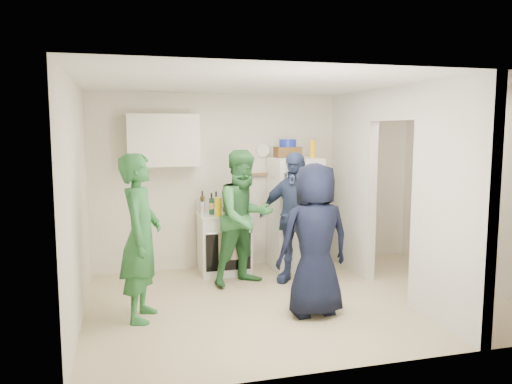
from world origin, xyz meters
TOP-DOWN VIEW (x-y plane):
  - floor at (0.00, 0.00)m, footprint 4.80×4.80m
  - wall_back at (0.00, 1.70)m, footprint 4.80×0.00m
  - wall_front at (0.00, -1.70)m, footprint 4.80×0.00m
  - wall_left at (-2.40, 0.00)m, footprint 0.00×3.40m
  - wall_right at (2.40, 0.00)m, footprint 0.00×3.40m
  - ceiling at (0.00, 0.00)m, footprint 4.80×4.80m
  - partition_pier_back at (1.20, 1.10)m, footprint 0.12×1.20m
  - partition_pier_front at (1.20, -1.10)m, footprint 0.12×1.20m
  - partition_header at (1.20, 0.00)m, footprint 0.12×1.00m
  - stove at (-0.60, 1.37)m, footprint 0.71×0.59m
  - upper_cabinet at (-1.40, 1.52)m, footprint 0.95×0.34m
  - fridge at (0.43, 1.34)m, footprint 0.66×0.64m
  - wicker_basket at (0.33, 1.39)m, footprint 0.35×0.25m
  - blue_bowl at (0.33, 1.39)m, footprint 0.24×0.24m
  - yellow_cup_stack_top at (0.65, 1.24)m, footprint 0.09×0.09m
  - wall_clock at (0.05, 1.68)m, footprint 0.22×0.02m
  - spice_shelf at (0.00, 1.65)m, footprint 0.35×0.08m
  - nook_window at (2.38, 0.20)m, footprint 0.03×0.70m
  - nook_window_frame at (2.36, 0.20)m, footprint 0.04×0.76m
  - nook_valance at (2.34, 0.20)m, footprint 0.04×0.82m
  - yellow_cup_stack_stove at (-0.72, 1.15)m, footprint 0.09×0.09m
  - red_cup at (-0.38, 1.17)m, footprint 0.09×0.09m
  - person_green_left at (-1.78, -0.09)m, footprint 0.57×0.73m
  - person_green_center at (-0.44, 0.80)m, footprint 1.02×0.92m
  - person_denim at (0.20, 0.72)m, footprint 1.01×1.00m
  - person_navy at (0.02, -0.46)m, footprint 0.84×0.57m
  - person_nook at (2.10, 0.26)m, footprint 0.80×1.29m
  - bottle_a at (-0.88, 1.48)m, footprint 0.06×0.06m
  - bottle_b at (-0.78, 1.31)m, footprint 0.07×0.07m
  - bottle_c at (-0.68, 1.52)m, footprint 0.07×0.07m
  - bottle_d at (-0.57, 1.30)m, footprint 0.07×0.07m
  - bottle_e at (-0.51, 1.55)m, footprint 0.08×0.08m
  - bottle_f at (-0.42, 1.38)m, footprint 0.07×0.07m
  - bottle_g at (-0.34, 1.49)m, footprint 0.07×0.07m
  - bottle_h at (-0.92, 1.27)m, footprint 0.06×0.06m
  - bottle_i at (-0.56, 1.47)m, footprint 0.07×0.07m
  - bottle_j at (-0.30, 1.25)m, footprint 0.07×0.07m

SIDE VIEW (x-z plane):
  - floor at x=0.00m, z-range 0.00..0.00m
  - stove at x=-0.60m, z-range 0.00..0.84m
  - fridge at x=0.43m, z-range 0.00..1.60m
  - person_navy at x=0.02m, z-range 0.00..1.65m
  - person_denim at x=0.20m, z-range 0.00..1.71m
  - person_green_center at x=-0.44m, z-range 0.00..1.74m
  - person_green_left at x=-1.78m, z-range 0.00..1.75m
  - red_cup at x=-0.38m, z-range 0.84..0.96m
  - person_nook at x=2.10m, z-range 0.00..1.92m
  - bottle_h at x=-0.92m, z-range 0.84..1.09m
  - yellow_cup_stack_stove at x=-0.72m, z-range 0.84..1.09m
  - bottle_e at x=-0.51m, z-range 0.84..1.10m
  - bottle_f at x=-0.42m, z-range 0.84..1.13m
  - bottle_c at x=-0.68m, z-range 0.84..1.13m
  - bottle_i at x=-0.56m, z-range 0.84..1.13m
  - bottle_b at x=-0.78m, z-range 0.84..1.14m
  - bottle_d at x=-0.57m, z-range 0.84..1.14m
  - bottle_g at x=-0.34m, z-range 0.84..1.15m
  - bottle_a at x=-0.88m, z-range 0.84..1.15m
  - bottle_j at x=-0.30m, z-range 0.84..1.15m
  - wall_back at x=0.00m, z-range -1.15..3.65m
  - wall_front at x=0.00m, z-range -1.15..3.65m
  - wall_left at x=-2.40m, z-range -0.45..2.95m
  - wall_right at x=2.40m, z-range -0.45..2.95m
  - partition_pier_back at x=1.20m, z-range 0.00..2.50m
  - partition_pier_front at x=1.20m, z-range 0.00..2.50m
  - spice_shelf at x=0.00m, z-range 1.34..1.36m
  - nook_window at x=2.38m, z-range 1.25..2.05m
  - nook_window_frame at x=2.36m, z-range 1.22..2.08m
  - wicker_basket at x=0.33m, z-range 1.60..1.75m
  - wall_clock at x=0.05m, z-range 1.59..1.81m
  - yellow_cup_stack_top at x=0.65m, z-range 1.60..1.85m
  - blue_bowl at x=0.33m, z-range 1.75..1.86m
  - upper_cabinet at x=-1.40m, z-range 1.50..2.20m
  - nook_valance at x=2.34m, z-range 1.91..2.09m
  - partition_header at x=1.20m, z-range 2.10..2.50m
  - ceiling at x=0.00m, z-range 2.50..2.50m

